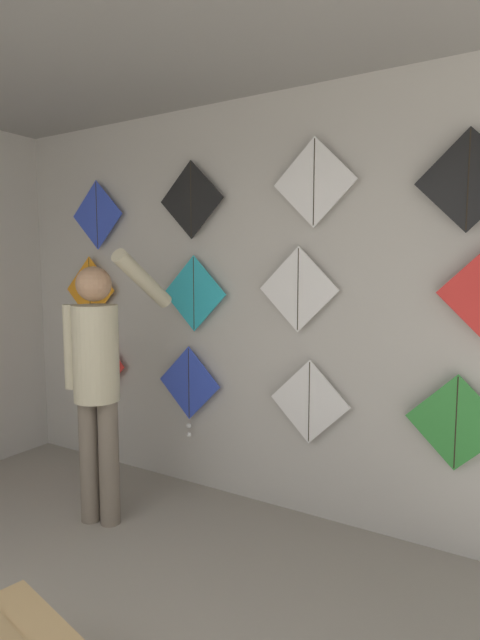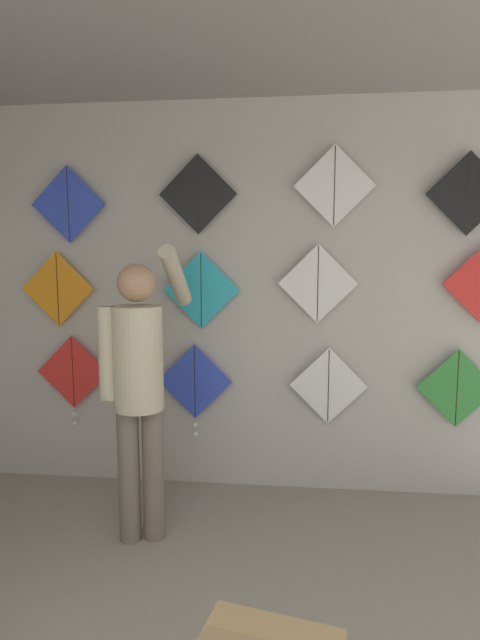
# 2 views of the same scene
# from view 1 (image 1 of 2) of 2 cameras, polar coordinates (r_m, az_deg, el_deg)

# --- Properties ---
(back_panel) EXTENTS (5.22, 0.06, 2.80)m
(back_panel) POSITION_cam_1_polar(r_m,az_deg,el_deg) (3.49, 1.46, 1.66)
(back_panel) COLOR #BCB7AD
(back_panel) RESTS_ON ground
(shopkeeper) EXTENTS (0.44, 0.66, 1.79)m
(shopkeeper) POSITION_cam_1_polar(r_m,az_deg,el_deg) (3.33, -15.93, -5.65)
(shopkeeper) COLOR #726656
(shopkeeper) RESTS_ON ground
(kite_0) EXTENTS (0.55, 0.04, 0.69)m
(kite_0) POSITION_cam_1_polar(r_m,az_deg,el_deg) (4.38, -15.70, -5.20)
(kite_0) COLOR red
(kite_1) EXTENTS (0.55, 0.04, 0.69)m
(kite_1) POSITION_cam_1_polar(r_m,az_deg,el_deg) (3.78, -5.85, -7.54)
(kite_1) COLOR blue
(kite_2) EXTENTS (0.55, 0.01, 0.55)m
(kite_2) POSITION_cam_1_polar(r_m,az_deg,el_deg) (3.31, 7.92, -9.25)
(kite_2) COLOR white
(kite_3) EXTENTS (0.55, 0.01, 0.55)m
(kite_3) POSITION_cam_1_polar(r_m,az_deg,el_deg) (3.09, 23.46, -10.72)
(kite_3) COLOR #338C38
(kite_4) EXTENTS (0.55, 0.01, 0.55)m
(kite_4) POSITION_cam_1_polar(r_m,az_deg,el_deg) (4.37, -16.76, 3.32)
(kite_4) COLOR orange
(kite_5) EXTENTS (0.55, 0.01, 0.55)m
(kite_5) POSITION_cam_1_polar(r_m,az_deg,el_deg) (3.65, -5.28, 3.03)
(kite_5) COLOR #28B2C6
(kite_6) EXTENTS (0.55, 0.01, 0.55)m
(kite_6) POSITION_cam_1_polar(r_m,az_deg,el_deg) (3.23, 6.66, 3.49)
(kite_6) COLOR white
(kite_8) EXTENTS (0.55, 0.01, 0.55)m
(kite_8) POSITION_cam_1_polar(r_m,az_deg,el_deg) (4.30, -16.02, 11.45)
(kite_8) COLOR blue
(kite_9) EXTENTS (0.55, 0.01, 0.55)m
(kite_9) POSITION_cam_1_polar(r_m,az_deg,el_deg) (3.68, -5.61, 13.51)
(kite_9) COLOR black
(kite_10) EXTENTS (0.55, 0.01, 0.55)m
(kite_10) POSITION_cam_1_polar(r_m,az_deg,el_deg) (3.23, 8.47, 15.30)
(kite_10) COLOR white
(kite_11) EXTENTS (0.55, 0.01, 0.55)m
(kite_11) POSITION_cam_1_polar(r_m,az_deg,el_deg) (3.00, 24.64, 14.33)
(kite_11) COLOR black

